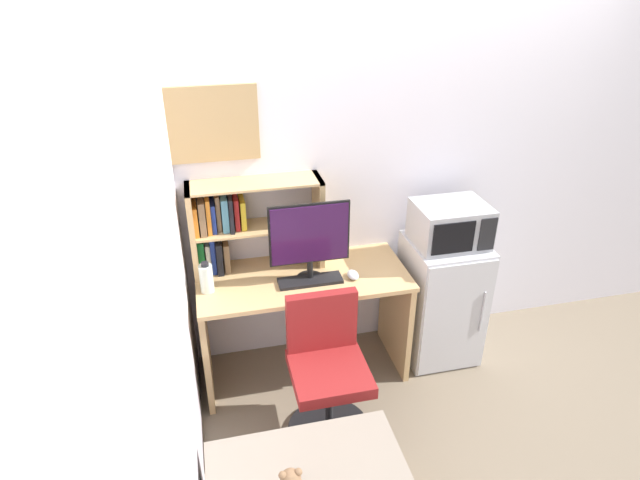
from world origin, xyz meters
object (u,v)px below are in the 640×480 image
at_px(computer_mouse, 353,275).
at_px(microwave, 450,224).
at_px(keyboard, 310,281).
at_px(wall_corkboard, 208,125).
at_px(monitor, 310,238).
at_px(desk_chair, 327,377).
at_px(mini_fridge, 441,299).
at_px(hutch_bookshelf, 236,224).
at_px(water_bottle, 206,278).

xyz_separation_m(computer_mouse, microwave, (0.65, 0.09, 0.22)).
relative_size(keyboard, wall_corkboard, 0.68).
height_order(monitor, keyboard, monitor).
xyz_separation_m(monitor, microwave, (0.91, 0.05, -0.04)).
distance_m(desk_chair, wall_corkboard, 1.56).
xyz_separation_m(computer_mouse, mini_fridge, (0.65, 0.08, -0.34)).
xyz_separation_m(keyboard, microwave, (0.91, 0.08, 0.23)).
xyz_separation_m(hutch_bookshelf, computer_mouse, (0.66, -0.27, -0.29)).
xyz_separation_m(computer_mouse, wall_corkboard, (-0.76, 0.36, 0.87)).
height_order(keyboard, desk_chair, desk_chair).
height_order(computer_mouse, desk_chair, desk_chair).
bearing_deg(monitor, water_bottle, 178.65).
bearing_deg(hutch_bookshelf, wall_corkboard, 138.37).
relative_size(mini_fridge, wall_corkboard, 1.51).
relative_size(keyboard, desk_chair, 0.45).
relative_size(computer_mouse, mini_fridge, 0.13).
bearing_deg(computer_mouse, microwave, 7.69).
distance_m(monitor, microwave, 0.91).
bearing_deg(keyboard, computer_mouse, -1.64).
distance_m(hutch_bookshelf, mini_fridge, 1.46).
bearing_deg(computer_mouse, mini_fridge, 7.43).
height_order(hutch_bookshelf, computer_mouse, hutch_bookshelf).
bearing_deg(computer_mouse, keyboard, 178.36).
relative_size(monitor, water_bottle, 2.61).
xyz_separation_m(desk_chair, wall_corkboard, (-0.50, 0.79, 1.25)).
bearing_deg(wall_corkboard, microwave, -11.12).
bearing_deg(microwave, keyboard, -174.97).
bearing_deg(monitor, hutch_bookshelf, 149.43).
bearing_deg(wall_corkboard, monitor, -33.14).
relative_size(water_bottle, desk_chair, 0.22).
bearing_deg(monitor, keyboard, -99.53).
height_order(water_bottle, desk_chair, water_bottle).
xyz_separation_m(water_bottle, microwave, (1.51, 0.04, 0.15)).
height_order(keyboard, mini_fridge, mini_fridge).
bearing_deg(monitor, desk_chair, -90.55).
height_order(microwave, desk_chair, microwave).
bearing_deg(desk_chair, wall_corkboard, 122.38).
xyz_separation_m(monitor, mini_fridge, (0.91, 0.05, -0.60)).
height_order(monitor, microwave, monitor).
relative_size(monitor, mini_fridge, 0.58).
bearing_deg(mini_fridge, keyboard, -175.16).
distance_m(water_bottle, microwave, 1.52).
xyz_separation_m(computer_mouse, water_bottle, (-0.86, 0.05, 0.07)).
distance_m(mini_fridge, wall_corkboard, 1.88).
distance_m(hutch_bookshelf, water_bottle, 0.37).
distance_m(monitor, mini_fridge, 1.09).
bearing_deg(keyboard, monitor, 80.47).
bearing_deg(desk_chair, microwave, 29.26).
height_order(mini_fridge, desk_chair, mini_fridge).
bearing_deg(desk_chair, monitor, 89.45).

